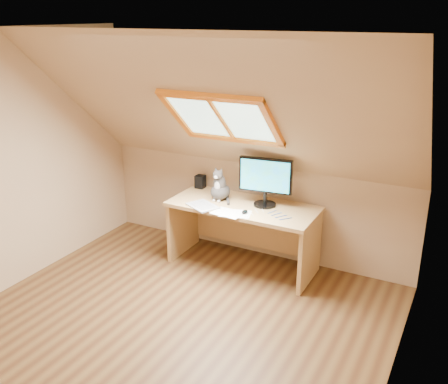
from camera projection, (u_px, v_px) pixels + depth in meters
The scene contains 10 objects.
ground at pixel (164, 334), 4.13m from camera, with size 3.50×3.50×0.00m, color brown.
room_shell at pixel (148, 173), 3.57m from camera, with size 3.52×3.52×2.41m.
desk at pixel (246, 222), 5.15m from camera, with size 1.50×0.66×0.69m.
monitor at pixel (265, 179), 4.90m from camera, with size 0.53×0.23×0.49m.
cat at pixel (220, 188), 5.12m from camera, with size 0.20×0.24×0.36m.
desk_speaker at pixel (200, 182), 5.49m from camera, with size 0.10×0.10×0.14m, color black.
graphics_tablet at pixel (203, 206), 4.97m from camera, with size 0.31×0.22×0.01m, color #B2B2B7.
mouse at pixel (245, 212), 4.80m from camera, with size 0.05×0.09×0.03m, color black.
papers at pixel (230, 213), 4.81m from camera, with size 0.33×0.27×0.00m.
cables at pixel (269, 214), 4.78m from camera, with size 0.51×0.26×0.01m.
Camera 1 is at (2.06, -2.85, 2.51)m, focal length 40.00 mm.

